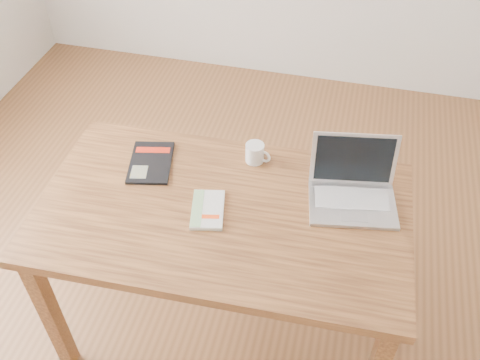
% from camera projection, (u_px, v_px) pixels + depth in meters
% --- Properties ---
extents(room, '(4.04, 4.04, 2.70)m').
position_uv_depth(room, '(218.00, 47.00, 1.57)').
color(room, brown).
rests_on(room, ground).
extents(desk, '(1.37, 0.81, 0.75)m').
position_uv_depth(desk, '(223.00, 225.00, 1.99)').
color(desk, brown).
rests_on(desk, ground).
extents(white_guidebook, '(0.15, 0.21, 0.02)m').
position_uv_depth(white_guidebook, '(208.00, 210.00, 1.92)').
color(white_guidebook, silver).
rests_on(white_guidebook, desk).
extents(black_guidebook, '(0.21, 0.27, 0.01)m').
position_uv_depth(black_guidebook, '(151.00, 162.00, 2.10)').
color(black_guidebook, black).
rests_on(black_guidebook, desk).
extents(laptop, '(0.35, 0.31, 0.22)m').
position_uv_depth(laptop, '(353.00, 188.00, 1.94)').
color(laptop, silver).
rests_on(laptop, desk).
extents(coffee_mug, '(0.11, 0.07, 0.08)m').
position_uv_depth(coffee_mug, '(255.00, 153.00, 2.09)').
color(coffee_mug, white).
rests_on(coffee_mug, desk).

